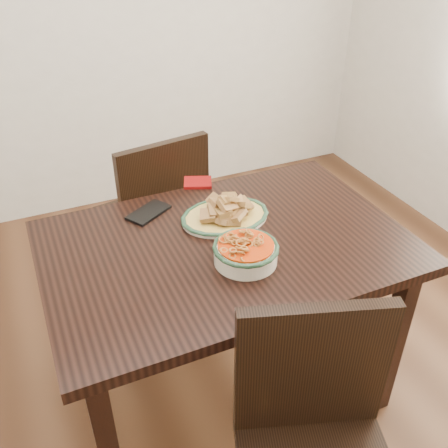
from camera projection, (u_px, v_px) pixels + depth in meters
name	position (u px, v px, depth m)	size (l,w,h in m)	color
floor	(223.00, 392.00, 2.08)	(3.50, 3.50, 0.00)	#3C2213
dining_table	(226.00, 264.00, 1.75)	(1.23, 0.82, 0.75)	black
chair_far	(157.00, 213.00, 2.32)	(0.48, 0.48, 0.89)	black
chair_near	(316.00, 442.00, 1.35)	(0.53, 0.53, 0.89)	black
fish_plate	(225.00, 209.00, 1.79)	(0.32, 0.25, 0.11)	beige
noodle_bowl	(246.00, 250.00, 1.58)	(0.21, 0.21, 0.08)	beige
smartphone	(149.00, 212.00, 1.84)	(0.16, 0.09, 0.01)	black
napkin	(198.00, 182.00, 2.03)	(0.11, 0.09, 0.01)	maroon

